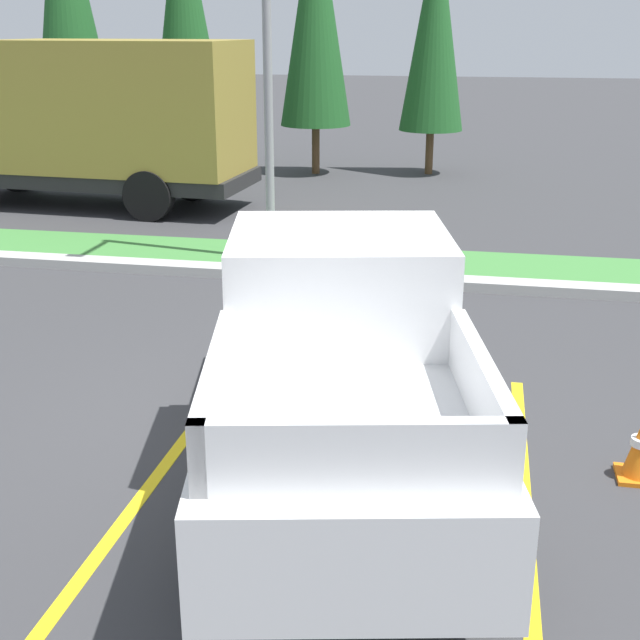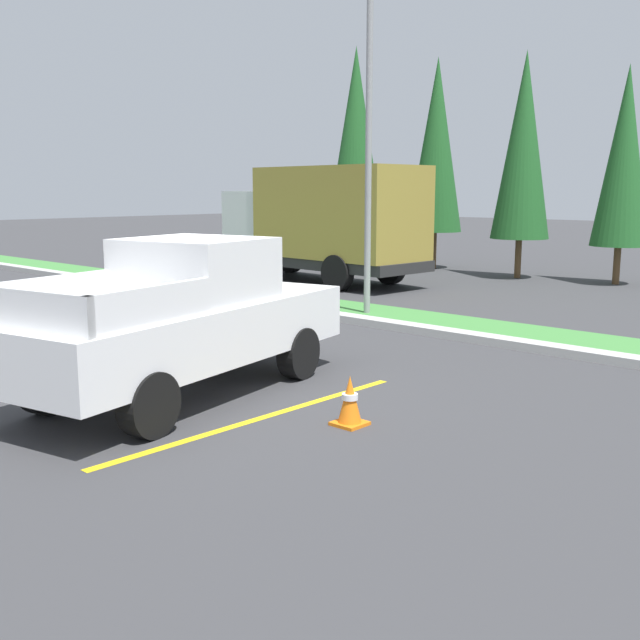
{
  "view_description": "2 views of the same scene",
  "coord_description": "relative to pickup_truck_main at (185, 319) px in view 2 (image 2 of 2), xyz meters",
  "views": [
    {
      "loc": [
        1.9,
        -7.13,
        3.68
      ],
      "look_at": [
        0.39,
        0.63,
        0.91
      ],
      "focal_mm": 47.49,
      "sensor_mm": 36.0,
      "label": 1
    },
    {
      "loc": [
        8.83,
        -6.77,
        2.74
      ],
      "look_at": [
        1.66,
        1.0,
        0.89
      ],
      "focal_mm": 41.82,
      "sensor_mm": 36.0,
      "label": 2
    }
  ],
  "objects": [
    {
      "name": "ground_plane",
      "position": [
        -0.83,
        0.78,
        -1.04
      ],
      "size": [
        120.0,
        120.0,
        0.0
      ],
      "primitive_type": "plane",
      "color": "#38383A"
    },
    {
      "name": "parking_line_near",
      "position": [
        -1.54,
        -0.05,
        -1.04
      ],
      "size": [
        0.12,
        4.8,
        0.01
      ],
      "primitive_type": "cube",
      "color": "yellow",
      "rests_on": "ground"
    },
    {
      "name": "parking_line_far",
      "position": [
        1.56,
        -0.05,
        -1.04
      ],
      "size": [
        0.12,
        4.8,
        0.01
      ],
      "primitive_type": "cube",
      "color": "yellow",
      "rests_on": "ground"
    },
    {
      "name": "curb_strip",
      "position": [
        -0.83,
        5.78,
        -0.97
      ],
      "size": [
        56.0,
        0.4,
        0.15
      ],
      "primitive_type": "cube",
      "color": "#B2B2AD",
      "rests_on": "ground"
    },
    {
      "name": "grass_median",
      "position": [
        -0.83,
        6.88,
        -1.01
      ],
      "size": [
        56.0,
        1.8,
        0.06
      ],
      "primitive_type": "cube",
      "color": "#42843D",
      "rests_on": "ground"
    },
    {
      "name": "pickup_truck_main",
      "position": [
        0.0,
        0.0,
        0.0
      ],
      "size": [
        2.92,
        5.5,
        2.1
      ],
      "color": "black",
      "rests_on": "ground"
    },
    {
      "name": "cargo_truck_distant",
      "position": [
        -7.0,
        10.43,
        0.81
      ],
      "size": [
        6.92,
        2.83,
        3.4
      ],
      "color": "black",
      "rests_on": "ground"
    },
    {
      "name": "street_light",
      "position": [
        -2.28,
        6.53,
        3.03
      ],
      "size": [
        0.24,
        1.49,
        7.03
      ],
      "color": "gray",
      "rests_on": "ground"
    },
    {
      "name": "cypress_tree_leftmost",
      "position": [
        -9.7,
        15.08,
        3.53
      ],
      "size": [
        2.02,
        2.02,
        7.76
      ],
      "color": "brown",
      "rests_on": "ground"
    },
    {
      "name": "cypress_tree_left_inner",
      "position": [
        -6.93,
        16.12,
        3.21
      ],
      "size": [
        1.88,
        1.88,
        7.21
      ],
      "color": "brown",
      "rests_on": "ground"
    },
    {
      "name": "cypress_tree_center",
      "position": [
        -3.29,
        15.43,
        3.02
      ],
      "size": [
        1.8,
        1.8,
        6.9
      ],
      "color": "brown",
      "rests_on": "ground"
    },
    {
      "name": "cypress_tree_right_inner",
      "position": [
        -0.38,
        15.93,
        2.64
      ],
      "size": [
        1.63,
        1.63,
        6.25
      ],
      "color": "brown",
      "rests_on": "ground"
    },
    {
      "name": "traffic_cone",
      "position": [
        2.53,
        0.46,
        -0.75
      ],
      "size": [
        0.36,
        0.36,
        0.6
      ],
      "color": "orange",
      "rests_on": "ground"
    }
  ]
}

